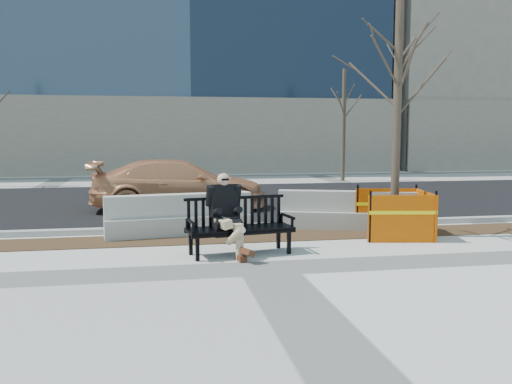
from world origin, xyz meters
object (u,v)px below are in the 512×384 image
bench (240,254)px  jersey_barrier_left (180,235)px  seated_man (226,255)px  jersey_barrier_right (346,229)px  sedan (179,210)px  tree_fence (394,236)px

bench → jersey_barrier_left: bench is taller
seated_man → jersey_barrier_left: bearing=100.5°
seated_man → jersey_barrier_right: size_ratio=0.48×
sedan → jersey_barrier_left: size_ratio=1.58×
bench → seated_man: (-0.26, 0.01, 0.00)m
bench → tree_fence: size_ratio=0.37×
tree_fence → sedan: 6.46m
seated_man → tree_fence: 3.86m
tree_fence → jersey_barrier_right: tree_fence is taller
bench → seated_man: bearing=168.5°
seated_man → bench: bearing=-11.5°
tree_fence → jersey_barrier_right: size_ratio=1.69×
jersey_barrier_left → jersey_barrier_right: size_ratio=1.01×
tree_fence → jersey_barrier_left: bearing=167.9°
seated_man → jersey_barrier_left: size_ratio=0.47×
tree_fence → jersey_barrier_right: 1.22m
bench → tree_fence: 3.62m
seated_man → tree_fence: size_ratio=0.28×
sedan → jersey_barrier_right: (3.61, -3.81, 0.00)m
seated_man → sedan: bearing=86.4°
bench → jersey_barrier_left: (-1.00, 2.06, 0.00)m
tree_fence → sedan: (-4.31, 4.81, 0.00)m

